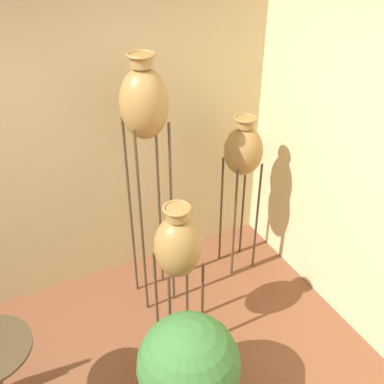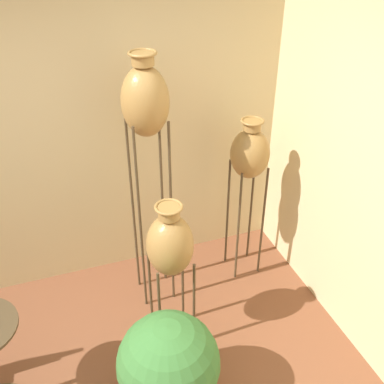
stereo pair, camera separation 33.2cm
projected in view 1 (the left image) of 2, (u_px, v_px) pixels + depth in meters
name	position (u px, v px, depth m)	size (l,w,h in m)	color
wall_back	(46.00, 144.00, 3.34)	(7.76, 0.06, 2.70)	beige
vase_stand_tall	(144.00, 108.00, 2.99)	(0.33, 0.33, 2.08)	#473823
vase_stand_medium	(243.00, 152.00, 3.62)	(0.32, 0.32, 1.48)	#473823
vase_stand_short	(178.00, 247.00, 3.02)	(0.33, 0.33, 1.24)	#473823
potted_plant	(189.00, 368.00, 2.77)	(0.64, 0.64, 0.80)	#B26647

